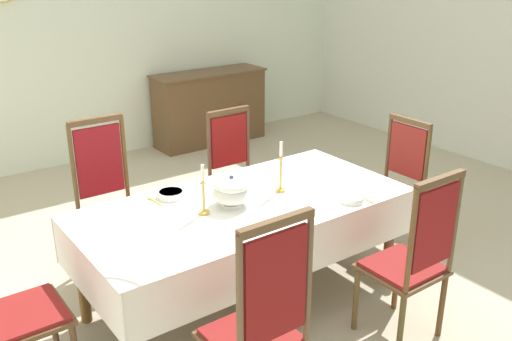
% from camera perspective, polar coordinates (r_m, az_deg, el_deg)
% --- Properties ---
extents(ground, '(7.69, 6.33, 0.04)m').
position_cam_1_polar(ground, '(4.22, -3.40, -11.44)').
color(ground, '#BAAC92').
extents(back_wall, '(7.69, 0.08, 3.24)m').
position_cam_1_polar(back_wall, '(6.54, -19.69, 14.34)').
color(back_wall, silver).
rests_on(back_wall, ground).
extents(dining_table, '(2.14, 1.03, 0.74)m').
position_cam_1_polar(dining_table, '(3.68, -1.22, -4.30)').
color(dining_table, brown).
rests_on(dining_table, ground).
extents(tablecloth, '(2.16, 1.05, 0.32)m').
position_cam_1_polar(tablecloth, '(3.68, -1.22, -4.32)').
color(tablecloth, white).
rests_on(tablecloth, dining_table).
extents(chair_south_a, '(0.44, 0.42, 1.19)m').
position_cam_1_polar(chair_south_a, '(2.79, 0.40, -15.25)').
color(chair_south_a, '#533E1D').
rests_on(chair_south_a, ground).
extents(chair_north_a, '(0.44, 0.42, 1.17)m').
position_cam_1_polar(chair_north_a, '(4.23, -14.66, -2.82)').
color(chair_north_a, brown).
rests_on(chair_north_a, ground).
extents(chair_south_b, '(0.44, 0.42, 1.12)m').
position_cam_1_polar(chair_south_b, '(3.49, 15.59, -8.53)').
color(chair_south_b, brown).
rests_on(chair_south_b, ground).
extents(chair_north_b, '(0.44, 0.42, 1.06)m').
position_cam_1_polar(chair_north_b, '(4.72, -1.88, -0.09)').
color(chair_north_b, brown).
rests_on(chair_north_b, ground).
extents(chair_head_west, '(0.42, 0.44, 1.20)m').
position_cam_1_polar(chair_head_west, '(3.21, -23.96, -11.82)').
color(chair_head_west, brown).
rests_on(chair_head_west, ground).
extents(chair_head_east, '(0.42, 0.44, 1.04)m').
position_cam_1_polar(chair_head_east, '(4.66, 13.84, -1.07)').
color(chair_head_east, brown).
rests_on(chair_head_east, ground).
extents(soup_tureen, '(0.25, 0.25, 0.21)m').
position_cam_1_polar(soup_tureen, '(3.56, -2.48, -2.09)').
color(soup_tureen, white).
rests_on(soup_tureen, tablecloth).
extents(candlestick_west, '(0.07, 0.07, 0.32)m').
position_cam_1_polar(candlestick_west, '(3.44, -5.35, -2.45)').
color(candlestick_west, gold).
rests_on(candlestick_west, tablecloth).
extents(candlestick_east, '(0.07, 0.07, 0.35)m').
position_cam_1_polar(candlestick_east, '(3.76, 2.52, -0.12)').
color(candlestick_east, gold).
rests_on(candlestick_east, tablecloth).
extents(bowl_near_left, '(0.19, 0.19, 0.04)m').
position_cam_1_polar(bowl_near_left, '(3.75, -8.62, -2.33)').
color(bowl_near_left, white).
rests_on(bowl_near_left, tablecloth).
extents(bowl_near_right, '(0.15, 0.15, 0.04)m').
position_cam_1_polar(bowl_near_right, '(3.69, 9.74, -2.84)').
color(bowl_near_right, white).
rests_on(bowl_near_right, tablecloth).
extents(spoon_primary, '(0.03, 0.18, 0.01)m').
position_cam_1_polar(spoon_primary, '(3.73, -10.52, -2.90)').
color(spoon_primary, gold).
rests_on(spoon_primary, tablecloth).
extents(spoon_secondary, '(0.05, 0.18, 0.01)m').
position_cam_1_polar(spoon_secondary, '(3.79, 10.61, -2.52)').
color(spoon_secondary, gold).
rests_on(spoon_secondary, tablecloth).
extents(sideboard, '(1.44, 0.48, 0.90)m').
position_cam_1_polar(sideboard, '(7.13, -4.72, 6.39)').
color(sideboard, brown).
rests_on(sideboard, ground).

